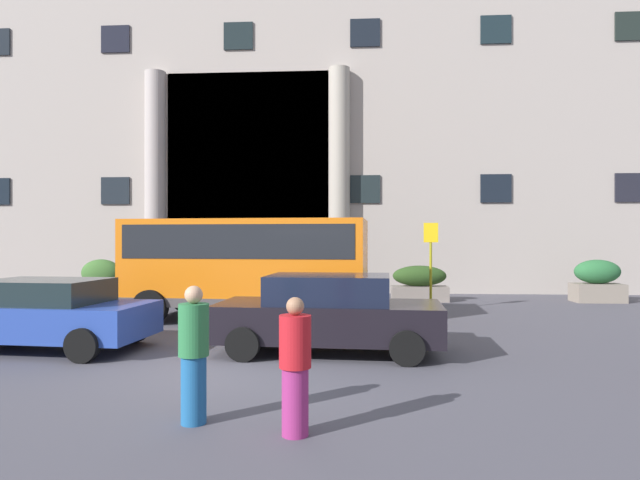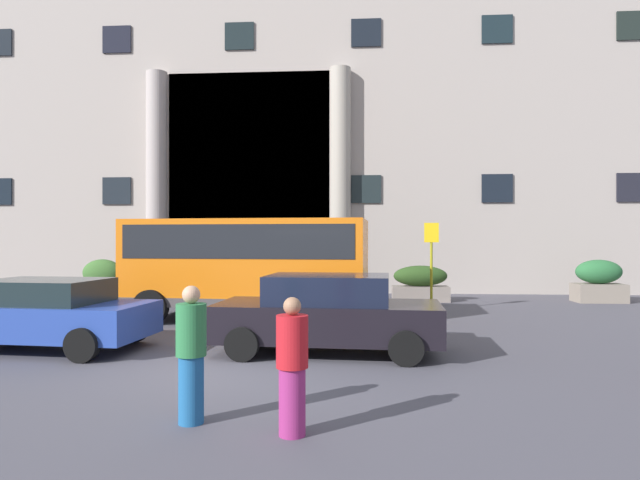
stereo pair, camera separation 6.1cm
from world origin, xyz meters
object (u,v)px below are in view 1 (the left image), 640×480
at_px(orange_minibus, 248,260).
at_px(motorcycle_far_end, 0,313).
at_px(pedestrian_woman_with_bag, 295,366).
at_px(hedge_planter_far_east, 288,281).
at_px(bus_stop_sign, 431,257).
at_px(hedge_planter_far_west, 597,282).
at_px(pedestrian_child_trailing, 194,354).
at_px(parked_sedan_second, 329,313).
at_px(hedge_planter_entrance_left, 101,280).
at_px(hedge_planter_east, 420,284).
at_px(parked_coupe_end, 44,313).

xyz_separation_m(orange_minibus, motorcycle_far_end, (-5.48, -2.37, -1.17)).
bearing_deg(motorcycle_far_end, pedestrian_woman_with_bag, -39.98).
bearing_deg(hedge_planter_far_east, bus_stop_sign, -31.28).
xyz_separation_m(hedge_planter_far_west, pedestrian_child_trailing, (-10.43, -13.26, 0.10)).
relative_size(bus_stop_sign, parked_sedan_second, 0.62).
bearing_deg(motorcycle_far_end, orange_minibus, 22.38).
distance_m(bus_stop_sign, hedge_planter_far_west, 6.88).
distance_m(hedge_planter_entrance_left, pedestrian_woman_with_bag, 15.95).
xyz_separation_m(hedge_planter_entrance_left, motorcycle_far_end, (0.98, -7.09, -0.25)).
bearing_deg(bus_stop_sign, hedge_planter_east, 90.49).
distance_m(bus_stop_sign, parked_sedan_second, 6.96).
distance_m(hedge_planter_far_west, parked_sedan_second, 12.84).
relative_size(hedge_planter_east, motorcycle_far_end, 0.95).
relative_size(orange_minibus, parked_sedan_second, 1.50).
bearing_deg(bus_stop_sign, pedestrian_woman_with_bag, -105.55).
distance_m(parked_coupe_end, pedestrian_woman_with_bag, 7.00).
bearing_deg(hedge_planter_east, motorcycle_far_end, -146.17).
height_order(parked_sedan_second, parked_coupe_end, parked_sedan_second).
distance_m(orange_minibus, pedestrian_child_trailing, 8.42).
bearing_deg(motorcycle_far_end, bus_stop_sign, 21.61).
distance_m(orange_minibus, hedge_planter_far_east, 5.11).
bearing_deg(bus_stop_sign, parked_sedan_second, -114.13).
distance_m(orange_minibus, parked_coupe_end, 5.46).
relative_size(hedge_planter_far_east, pedestrian_woman_with_bag, 1.21).
bearing_deg(orange_minibus, motorcycle_far_end, -152.61).
bearing_deg(parked_coupe_end, hedge_planter_east, 51.65).
relative_size(hedge_planter_entrance_left, hedge_planter_east, 0.78).
xyz_separation_m(parked_sedan_second, parked_coupe_end, (-5.66, -0.10, -0.04)).
height_order(hedge_planter_entrance_left, motorcycle_far_end, hedge_planter_entrance_left).
height_order(motorcycle_far_end, pedestrian_child_trailing, pedestrian_child_trailing).
height_order(hedge_planter_far_west, hedge_planter_entrance_left, hedge_planter_far_west).
bearing_deg(orange_minibus, hedge_planter_far_east, 88.71).
height_order(hedge_planter_far_west, parked_sedan_second, parked_sedan_second).
bearing_deg(orange_minibus, parked_sedan_second, -56.03).
distance_m(parked_sedan_second, pedestrian_woman_with_bag, 4.43).
bearing_deg(orange_minibus, pedestrian_child_trailing, -79.05).
relative_size(parked_sedan_second, pedestrian_woman_with_bag, 2.84).
distance_m(orange_minibus, bus_stop_sign, 5.65).
bearing_deg(pedestrian_woman_with_bag, parked_coupe_end, -116.00).
distance_m(bus_stop_sign, hedge_planter_far_east, 5.68).
height_order(hedge_planter_far_east, pedestrian_child_trailing, pedestrian_child_trailing).
bearing_deg(motorcycle_far_end, parked_sedan_second, -14.07).
height_order(parked_sedan_second, pedestrian_child_trailing, pedestrian_child_trailing).
relative_size(parked_sedan_second, motorcycle_far_end, 2.10).
height_order(orange_minibus, hedge_planter_entrance_left, orange_minibus).
bearing_deg(hedge_planter_far_east, hedge_planter_entrance_left, -177.76).
distance_m(hedge_planter_far_east, parked_coupe_end, 10.01).
bearing_deg(pedestrian_child_trailing, hedge_planter_far_east, 45.85).
bearing_deg(parked_sedan_second, hedge_planter_east, 76.12).
relative_size(hedge_planter_far_west, hedge_planter_far_east, 0.88).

